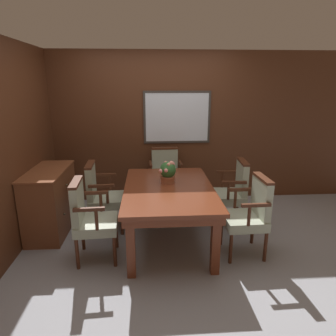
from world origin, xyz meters
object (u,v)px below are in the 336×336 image
Objects in this scene: potted_plant at (168,172)px; dining_table at (169,194)px; chair_right_far at (233,190)px; chair_head_far at (165,174)px; chair_right_near at (250,212)px; chair_left_far at (101,193)px; sideboard_cabinet at (51,201)px; chair_left_near at (90,216)px.

dining_table is at bearing -90.05° from potted_plant.
chair_head_far is (-0.89, 0.80, 0.00)m from chair_right_far.
dining_table is at bearing -112.49° from chair_right_near.
chair_left_far is 0.97m from potted_plant.
chair_left_far is (-0.89, 0.37, -0.11)m from dining_table.
sideboard_cabinet reaches higher than dining_table.
chair_left_far is 0.92× the size of sideboard_cabinet.
dining_table is 0.98m from chair_left_near.
dining_table is 1.77× the size of chair_right_far.
dining_table is 0.97m from chair_left_far.
potted_plant is at bearing -6.66° from sideboard_cabinet.
chair_left_near is 3.30× the size of potted_plant.
potted_plant reaches higher than sideboard_cabinet.
chair_head_far and chair_right_near have the same top height.
dining_table is 1.77× the size of chair_left_near.
dining_table is 5.83× the size of potted_plant.
dining_table is 1.00m from chair_right_far.
chair_left_near is (-1.82, 0.00, 0.00)m from chair_right_near.
chair_left_near is (-0.91, -0.35, -0.11)m from dining_table.
chair_right_near reaches higher than sideboard_cabinet.
chair_right_near is (1.81, -0.72, 0.00)m from chair_left_far.
chair_head_far reaches higher than sideboard_cabinet.
chair_right_near is 1.00× the size of chair_left_near.
chair_left_far is at bearing -84.94° from chair_right_far.
chair_head_far is at bearing -34.31° from chair_left_near.
chair_right_far is at bearing 13.14° from potted_plant.
chair_right_far is at bearing -92.31° from chair_left_far.
dining_table is 1.62m from sideboard_cabinet.
dining_table is 1.77× the size of chair_head_far.
potted_plant is (0.91, 0.53, 0.34)m from chair_left_near.
potted_plant is at bearing -62.87° from chair_left_near.
potted_plant reaches higher than chair_right_near.
chair_right_far is 1.00× the size of chair_right_near.
potted_plant is 1.63m from sideboard_cabinet.
sideboard_cabinet is (-0.65, 0.71, -0.09)m from chair_left_near.
potted_plant reaches higher than chair_right_far.
chair_right_near is (0.89, -1.54, 0.00)m from chair_head_far.
chair_left_near is (-0.02, -0.72, 0.00)m from chair_left_far.
dining_table is 1.20m from chair_head_far.
chair_left_near is at bearing -149.72° from potted_plant.
sideboard_cabinet is (-2.48, -0.03, -0.09)m from chair_right_far.
potted_plant is at bearing 89.95° from dining_table.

